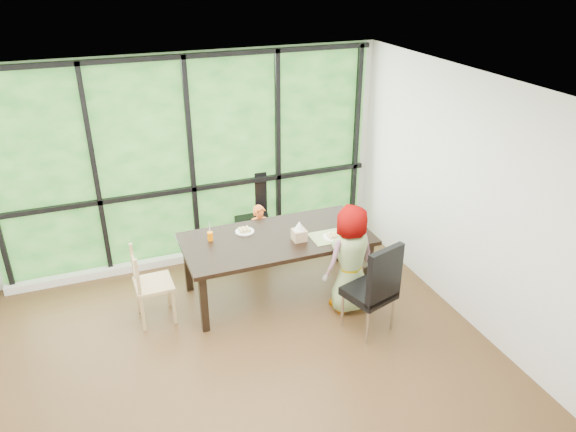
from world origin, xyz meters
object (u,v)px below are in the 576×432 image
(child_toddler, at_px, (260,237))
(tissue_box, at_px, (299,235))
(chair_end_beech, at_px, (154,284))
(orange_cup, at_px, (210,236))
(chair_window_leather, at_px, (252,215))
(chair_interior_leather, at_px, (369,286))
(white_mug, at_px, (352,219))
(child_older, at_px, (349,259))
(plate_far, at_px, (245,231))
(green_cup, at_px, (355,230))
(plate_near, at_px, (333,237))
(dining_table, at_px, (277,265))

(child_toddler, relative_size, tissue_box, 5.72)
(chair_end_beech, relative_size, orange_cup, 8.69)
(chair_window_leather, height_order, chair_interior_leather, same)
(orange_cup, distance_m, white_mug, 1.74)
(white_mug, bearing_deg, child_older, -119.10)
(chair_interior_leather, height_order, plate_far, chair_interior_leather)
(child_older, height_order, green_cup, child_older)
(child_older, relative_size, orange_cup, 12.40)
(chair_window_leather, xyz_separation_m, plate_near, (0.58, -1.31, 0.22))
(chair_interior_leather, bearing_deg, chair_window_leather, -90.07)
(chair_end_beech, bearing_deg, tissue_box, -96.16)
(plate_far, bearing_deg, chair_interior_leather, -52.43)
(child_older, distance_m, plate_near, 0.36)
(chair_interior_leather, relative_size, orange_cup, 10.43)
(plate_near, relative_size, orange_cup, 2.39)
(child_older, height_order, orange_cup, child_older)
(chair_interior_leather, relative_size, white_mug, 12.40)
(chair_end_beech, xyz_separation_m, plate_far, (1.14, 0.27, 0.31))
(tissue_box, bearing_deg, green_cup, -10.35)
(child_older, bearing_deg, chair_end_beech, -26.80)
(child_older, xyz_separation_m, plate_near, (-0.04, 0.34, 0.12))
(chair_end_beech, bearing_deg, chair_interior_leather, -116.70)
(dining_table, height_order, chair_window_leather, chair_window_leather)
(dining_table, height_order, child_toddler, child_toddler)
(child_older, bearing_deg, tissue_box, -56.62)
(child_toddler, bearing_deg, green_cup, -39.85)
(child_older, bearing_deg, green_cup, -137.46)
(tissue_box, bearing_deg, plate_near, -12.85)
(green_cup, bearing_deg, child_toddler, 133.75)
(dining_table, relative_size, chair_end_beech, 2.42)
(tissue_box, bearing_deg, chair_end_beech, 175.07)
(dining_table, xyz_separation_m, child_toddler, (0.00, 0.63, 0.06))
(plate_far, height_order, orange_cup, orange_cup)
(chair_window_leather, bearing_deg, white_mug, -34.81)
(child_older, height_order, tissue_box, child_older)
(chair_interior_leather, height_order, plate_near, chair_interior_leather)
(chair_window_leather, height_order, plate_near, chair_window_leather)
(dining_table, distance_m, child_older, 0.91)
(chair_window_leather, distance_m, orange_cup, 1.18)
(orange_cup, bearing_deg, chair_interior_leather, -40.97)
(dining_table, relative_size, orange_cup, 21.05)
(plate_far, distance_m, white_mug, 1.32)
(dining_table, bearing_deg, chair_end_beech, -179.43)
(chair_interior_leather, distance_m, chair_end_beech, 2.35)
(chair_window_leather, distance_m, chair_end_beech, 1.83)
(plate_far, xyz_separation_m, green_cup, (1.18, -0.53, 0.06))
(chair_window_leather, distance_m, child_older, 1.77)
(plate_far, distance_m, tissue_box, 0.67)
(chair_interior_leather, xyz_separation_m, plate_near, (-0.06, 0.78, 0.22))
(child_toddler, height_order, white_mug, child_toddler)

